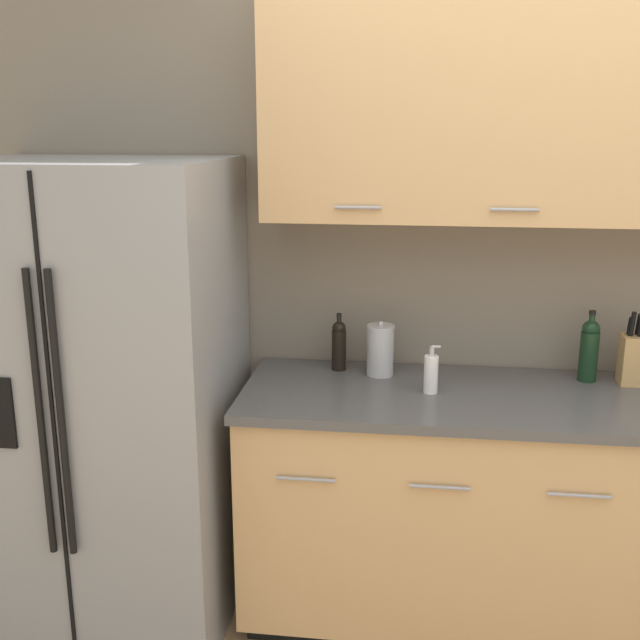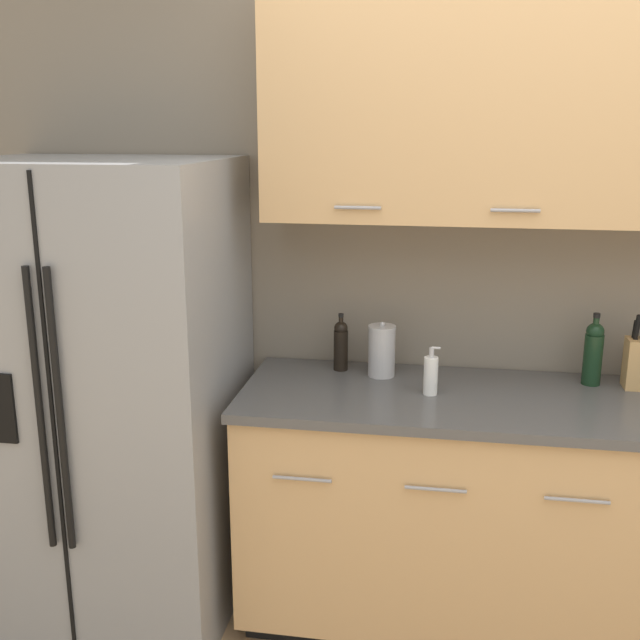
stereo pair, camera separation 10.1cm
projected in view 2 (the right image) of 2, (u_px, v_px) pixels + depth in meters
The scene contains 7 objects.
wall_back at pixel (551, 228), 2.75m from camera, with size 10.00×0.39×2.60m.
counter_unit at pixel (495, 513), 2.76m from camera, with size 1.86×0.64×0.93m.
refrigerator at pixel (107, 395), 2.82m from camera, with size 0.94×0.81×1.75m.
wine_bottle at pixel (593, 352), 2.74m from camera, with size 0.07×0.07×0.27m.
soap_dispenser at pixel (431, 375), 2.64m from camera, with size 0.06×0.05×0.18m.
oil_bottle at pixel (341, 344), 2.90m from camera, with size 0.06×0.06×0.23m.
steel_canister at pixel (382, 351), 2.84m from camera, with size 0.10×0.10×0.21m.
Camera 2 is at (-0.44, -1.64, 1.86)m, focal length 42.00 mm.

